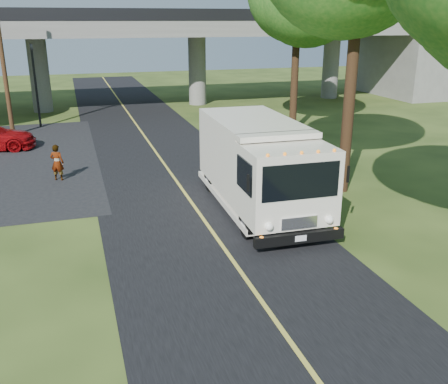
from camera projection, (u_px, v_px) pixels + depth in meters
name	position (u px, v px, depth m)	size (l,w,h in m)	color
ground	(297.00, 352.00, 10.43)	(120.00, 120.00, 0.00)	#2C3E16
road	(188.00, 197.00, 19.45)	(7.00, 90.00, 0.02)	black
lane_line	(188.00, 197.00, 19.45)	(0.12, 90.00, 0.01)	gold
overpass	(120.00, 48.00, 37.83)	(54.00, 10.00, 7.30)	slate
traffic_signal	(35.00, 77.00, 31.19)	(0.18, 0.22, 5.20)	black
utility_pole	(2.00, 56.00, 28.51)	(1.60, 0.26, 9.00)	#472D19
step_van	(259.00, 163.00, 17.78)	(2.98, 7.67, 3.19)	silver
pedestrian	(57.00, 163.00, 21.31)	(0.58, 0.38, 1.59)	gray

